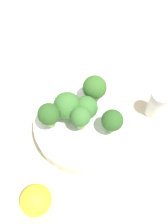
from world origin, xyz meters
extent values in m
plane|color=beige|center=(0.00, 0.00, 0.00)|extent=(3.00, 3.00, 0.00)
cylinder|color=white|center=(0.00, 0.00, 0.02)|extent=(0.19, 0.19, 0.03)
cylinder|color=#8EB770|center=(-0.03, 0.00, 0.05)|extent=(0.02, 0.02, 0.02)
sphere|color=#3D7533|center=(-0.03, 0.00, 0.07)|extent=(0.05, 0.05, 0.05)
cylinder|color=#84AD66|center=(0.00, -0.02, 0.05)|extent=(0.02, 0.02, 0.03)
sphere|color=#3D7533|center=(0.00, -0.02, 0.07)|extent=(0.04, 0.04, 0.04)
cylinder|color=#84AD66|center=(0.05, 0.00, 0.05)|extent=(0.02, 0.02, 0.03)
sphere|color=#2D5B23|center=(0.05, 0.00, 0.07)|extent=(0.04, 0.04, 0.04)
cylinder|color=#8EB770|center=(0.00, 0.01, 0.05)|extent=(0.01, 0.01, 0.02)
sphere|color=#3D7533|center=(0.00, 0.01, 0.06)|extent=(0.04, 0.04, 0.04)
cylinder|color=#8EB770|center=(-0.05, -0.03, 0.05)|extent=(0.02, 0.02, 0.03)
sphere|color=#2D5B23|center=(-0.05, -0.03, 0.07)|extent=(0.04, 0.04, 0.04)
cylinder|color=#8EB770|center=(0.00, 0.05, 0.05)|extent=(0.02, 0.02, 0.03)
sphere|color=#386B28|center=(0.00, 0.05, 0.07)|extent=(0.05, 0.05, 0.05)
cylinder|color=silver|center=(0.12, 0.09, 0.03)|extent=(0.03, 0.03, 0.05)
cylinder|color=#B7B7BC|center=(0.12, 0.09, 0.06)|extent=(0.04, 0.04, 0.01)
sphere|color=yellow|center=(-0.02, -0.16, 0.03)|extent=(0.05, 0.05, 0.05)
cube|color=#AD7F4C|center=(-0.03, 0.12, 0.00)|extent=(0.01, 0.01, 0.01)
camera|label=1|loc=(0.08, -0.19, 0.40)|focal=35.00mm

